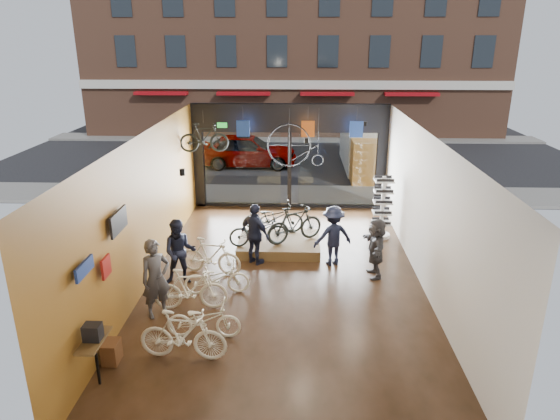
{
  "coord_description": "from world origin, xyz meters",
  "views": [
    {
      "loc": [
        0.3,
        -11.72,
        6.01
      ],
      "look_at": [
        -0.18,
        1.4,
        1.44
      ],
      "focal_mm": 32.0,
      "sensor_mm": 36.0,
      "label": 1
    }
  ],
  "objects_px": {
    "floor_bike_5": "(211,256)",
    "floor_bike_1": "(183,335)",
    "display_bike_left": "(259,231)",
    "hung_bike": "(204,138)",
    "customer_2": "(255,234)",
    "penny_farthing": "(298,147)",
    "box_truck": "(372,144)",
    "display_platform": "(279,244)",
    "customer_0": "(156,279)",
    "customer_5": "(376,248)",
    "display_bike_mid": "(295,224)",
    "customer_3": "(333,236)",
    "customer_1": "(180,252)",
    "sunglasses_rack": "(382,207)",
    "floor_bike_2": "(204,319)",
    "floor_bike_4": "(217,278)",
    "street_car": "(247,150)",
    "display_bike_right": "(273,218)",
    "floor_bike_3": "(190,289)"
  },
  "relations": [
    {
      "from": "box_truck",
      "to": "floor_bike_3",
      "type": "bearing_deg",
      "value": -114.88
    },
    {
      "from": "street_car",
      "to": "customer_5",
      "type": "height_order",
      "value": "street_car"
    },
    {
      "from": "customer_3",
      "to": "penny_farthing",
      "type": "relative_size",
      "value": 0.92
    },
    {
      "from": "floor_bike_2",
      "to": "customer_1",
      "type": "distance_m",
      "value": 2.67
    },
    {
      "from": "customer_5",
      "to": "floor_bike_2",
      "type": "bearing_deg",
      "value": -55.82
    },
    {
      "from": "display_bike_left",
      "to": "hung_bike",
      "type": "relative_size",
      "value": 1.08
    },
    {
      "from": "box_truck",
      "to": "display_platform",
      "type": "xyz_separation_m",
      "value": [
        -3.91,
        -9.01,
        -1.23
      ]
    },
    {
      "from": "street_car",
      "to": "hung_bike",
      "type": "relative_size",
      "value": 3.01
    },
    {
      "from": "display_bike_right",
      "to": "customer_0",
      "type": "xyz_separation_m",
      "value": [
        -2.39,
        -4.37,
        0.13
      ]
    },
    {
      "from": "customer_5",
      "to": "hung_bike",
      "type": "xyz_separation_m",
      "value": [
        -5.11,
        3.88,
        2.12
      ]
    },
    {
      "from": "street_car",
      "to": "floor_bike_5",
      "type": "xyz_separation_m",
      "value": [
        0.19,
        -11.69,
        -0.31
      ]
    },
    {
      "from": "customer_0",
      "to": "customer_5",
      "type": "height_order",
      "value": "customer_0"
    },
    {
      "from": "floor_bike_4",
      "to": "customer_5",
      "type": "distance_m",
      "value": 4.18
    },
    {
      "from": "display_bike_right",
      "to": "penny_farthing",
      "type": "relative_size",
      "value": 1.01
    },
    {
      "from": "display_bike_left",
      "to": "customer_3",
      "type": "xyz_separation_m",
      "value": [
        2.1,
        -0.55,
        0.1
      ]
    },
    {
      "from": "floor_bike_5",
      "to": "floor_bike_1",
      "type": "bearing_deg",
      "value": -166.86
    },
    {
      "from": "box_truck",
      "to": "customer_1",
      "type": "xyz_separation_m",
      "value": [
        -6.34,
        -11.26,
        -0.52
      ]
    },
    {
      "from": "street_car",
      "to": "customer_2",
      "type": "relative_size",
      "value": 2.74
    },
    {
      "from": "sunglasses_rack",
      "to": "hung_bike",
      "type": "xyz_separation_m",
      "value": [
        -5.7,
        1.12,
        1.93
      ]
    },
    {
      "from": "floor_bike_5",
      "to": "display_bike_right",
      "type": "xyz_separation_m",
      "value": [
        1.54,
        2.22,
        0.28
      ]
    },
    {
      "from": "floor_bike_4",
      "to": "customer_1",
      "type": "relative_size",
      "value": 0.92
    },
    {
      "from": "display_bike_left",
      "to": "customer_5",
      "type": "xyz_separation_m",
      "value": [
        3.17,
        -1.25,
        0.06
      ]
    },
    {
      "from": "hung_bike",
      "to": "display_platform",
      "type": "bearing_deg",
      "value": -139.07
    },
    {
      "from": "box_truck",
      "to": "customer_0",
      "type": "bearing_deg",
      "value": -116.89
    },
    {
      "from": "floor_bike_3",
      "to": "customer_1",
      "type": "relative_size",
      "value": 0.99
    },
    {
      "from": "floor_bike_2",
      "to": "floor_bike_3",
      "type": "relative_size",
      "value": 0.91
    },
    {
      "from": "floor_bike_1",
      "to": "customer_0",
      "type": "xyz_separation_m",
      "value": [
        -0.94,
        1.59,
        0.4
      ]
    },
    {
      "from": "floor_bike_4",
      "to": "floor_bike_2",
      "type": "bearing_deg",
      "value": 173.1
    },
    {
      "from": "display_platform",
      "to": "display_bike_mid",
      "type": "height_order",
      "value": "display_bike_mid"
    },
    {
      "from": "box_truck",
      "to": "display_platform",
      "type": "height_order",
      "value": "box_truck"
    },
    {
      "from": "floor_bike_1",
      "to": "floor_bike_5",
      "type": "bearing_deg",
      "value": 5.63
    },
    {
      "from": "street_car",
      "to": "display_platform",
      "type": "distance_m",
      "value": 10.22
    },
    {
      "from": "floor_bike_4",
      "to": "penny_farthing",
      "type": "relative_size",
      "value": 0.86
    },
    {
      "from": "box_truck",
      "to": "hung_bike",
      "type": "bearing_deg",
      "value": -133.41
    },
    {
      "from": "customer_1",
      "to": "sunglasses_rack",
      "type": "height_order",
      "value": "sunglasses_rack"
    },
    {
      "from": "display_bike_right",
      "to": "penny_farthing",
      "type": "height_order",
      "value": "penny_farthing"
    },
    {
      "from": "display_platform",
      "to": "customer_0",
      "type": "bearing_deg",
      "value": -124.13
    },
    {
      "from": "floor_bike_1",
      "to": "customer_5",
      "type": "height_order",
      "value": "customer_5"
    },
    {
      "from": "display_bike_mid",
      "to": "hung_bike",
      "type": "height_order",
      "value": "hung_bike"
    },
    {
      "from": "floor_bike_1",
      "to": "display_bike_mid",
      "type": "xyz_separation_m",
      "value": [
        2.13,
        5.32,
        0.32
      ]
    },
    {
      "from": "customer_2",
      "to": "customer_3",
      "type": "bearing_deg",
      "value": -138.59
    },
    {
      "from": "floor_bike_3",
      "to": "display_platform",
      "type": "relative_size",
      "value": 0.71
    },
    {
      "from": "customer_2",
      "to": "penny_farthing",
      "type": "distance_m",
      "value": 4.38
    },
    {
      "from": "customer_2",
      "to": "customer_3",
      "type": "relative_size",
      "value": 1.03
    },
    {
      "from": "floor_bike_4",
      "to": "display_bike_mid",
      "type": "bearing_deg",
      "value": -42.98
    },
    {
      "from": "floor_bike_1",
      "to": "customer_3",
      "type": "height_order",
      "value": "customer_3"
    },
    {
      "from": "display_platform",
      "to": "customer_5",
      "type": "xyz_separation_m",
      "value": [
        2.59,
        -1.67,
        0.65
      ]
    },
    {
      "from": "display_platform",
      "to": "customer_1",
      "type": "distance_m",
      "value": 3.38
    },
    {
      "from": "display_bike_left",
      "to": "display_bike_mid",
      "type": "distance_m",
      "value": 1.09
    },
    {
      "from": "display_bike_right",
      "to": "customer_5",
      "type": "xyz_separation_m",
      "value": [
        2.8,
        -2.2,
        0.01
      ]
    }
  ]
}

